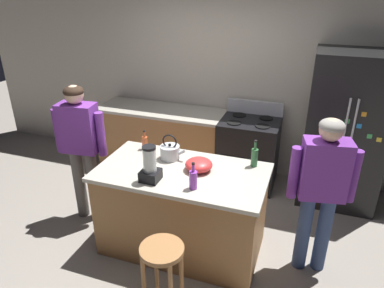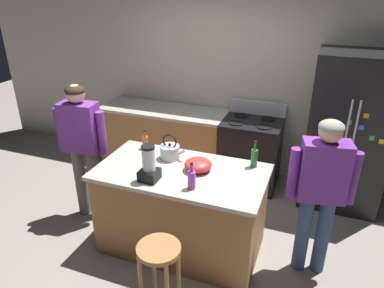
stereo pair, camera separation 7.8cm
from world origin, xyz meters
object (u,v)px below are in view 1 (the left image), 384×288
object	(u,v)px
tea_kettle	(170,152)
bottle_cooking_sauce	(145,142)
mixing_bowl	(199,165)
person_by_island_left	(81,142)
stove_range	(248,152)
person_by_sink_right	(322,184)
bar_stool	(162,262)
refrigerator	(345,131)
blender_appliance	(150,166)
bottle_soda	(193,179)
kitchen_island	(182,210)
bottle_olive_oil	(254,157)

from	to	relation	value
tea_kettle	bottle_cooking_sauce	bearing A→B (deg)	160.84
bottle_cooking_sauce	mixing_bowl	size ratio (longest dim) A/B	0.82
person_by_island_left	bottle_cooking_sauce	bearing A→B (deg)	14.54
tea_kettle	stove_range	bearing A→B (deg)	66.53
bottle_cooking_sauce	tea_kettle	world-z (taller)	tea_kettle
person_by_sink_right	tea_kettle	distance (m)	1.48
bar_stool	refrigerator	bearing A→B (deg)	58.96
bar_stool	bottle_cooking_sauce	distance (m)	1.39
blender_appliance	bottle_soda	xyz separation A→B (m)	(0.41, -0.00, -0.05)
kitchen_island	bottle_soda	size ratio (longest dim) A/B	6.42
refrigerator	bar_stool	xyz separation A→B (m)	(-1.38, -2.30, -0.42)
refrigerator	bar_stool	distance (m)	2.71
stove_range	bottle_olive_oil	distance (m)	1.35
refrigerator	bottle_cooking_sauce	xyz separation A→B (m)	(-2.06, -1.18, 0.05)
bottle_soda	refrigerator	bearing A→B (deg)	53.55
blender_appliance	bottle_cooking_sauce	world-z (taller)	blender_appliance
bar_stool	mixing_bowl	world-z (taller)	mixing_bowl
bottle_cooking_sauce	blender_appliance	bearing A→B (deg)	-59.61
person_by_island_left	tea_kettle	bearing A→B (deg)	3.30
refrigerator	bottle_cooking_sauce	world-z (taller)	refrigerator
stove_range	bottle_olive_oil	world-z (taller)	bottle_olive_oil
tea_kettle	bottle_soda	bearing A→B (deg)	-48.55
bottle_cooking_sauce	tea_kettle	bearing A→B (deg)	-19.16
bottle_olive_oil	tea_kettle	world-z (taller)	bottle_olive_oil
refrigerator	mixing_bowl	bearing A→B (deg)	-133.42
refrigerator	tea_kettle	xyz separation A→B (m)	(-1.71, -1.30, 0.05)
stove_range	bar_stool	size ratio (longest dim) A/B	1.65
stove_range	bottle_olive_oil	size ratio (longest dim) A/B	3.97
bar_stool	blender_appliance	world-z (taller)	blender_appliance
kitchen_island	bar_stool	bearing A→B (deg)	-80.76
refrigerator	tea_kettle	world-z (taller)	refrigerator
mixing_bowl	tea_kettle	world-z (taller)	tea_kettle
bar_stool	bottle_soda	distance (m)	0.73
person_by_island_left	person_by_sink_right	bearing A→B (deg)	-0.16
kitchen_island	refrigerator	bearing A→B (deg)	44.77
person_by_island_left	bottle_olive_oil	xyz separation A→B (m)	(1.87, 0.18, 0.04)
bottle_cooking_sauce	tea_kettle	xyz separation A→B (m)	(0.34, -0.12, 0.00)
tea_kettle	blender_appliance	bearing A→B (deg)	-90.46
bottle_cooking_sauce	tea_kettle	distance (m)	0.36
refrigerator	stove_range	xyz separation A→B (m)	(-1.14, 0.02, -0.47)
person_by_island_left	mixing_bowl	xyz separation A→B (m)	(1.38, -0.08, 0.00)
stove_range	bottle_soda	world-z (taller)	bottle_soda
bottle_soda	person_by_sink_right	bearing A→B (deg)	20.44
person_by_island_left	blender_appliance	xyz separation A→B (m)	(1.03, -0.40, 0.09)
person_by_sink_right	blender_appliance	xyz separation A→B (m)	(-1.48, -0.39, 0.11)
kitchen_island	blender_appliance	xyz separation A→B (m)	(-0.20, -0.26, 0.60)
kitchen_island	mixing_bowl	world-z (taller)	mixing_bowl
stove_range	bar_stool	bearing A→B (deg)	-96.02
blender_appliance	bottle_olive_oil	xyz separation A→B (m)	(0.84, 0.58, -0.04)
refrigerator	blender_appliance	bearing A→B (deg)	-134.29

